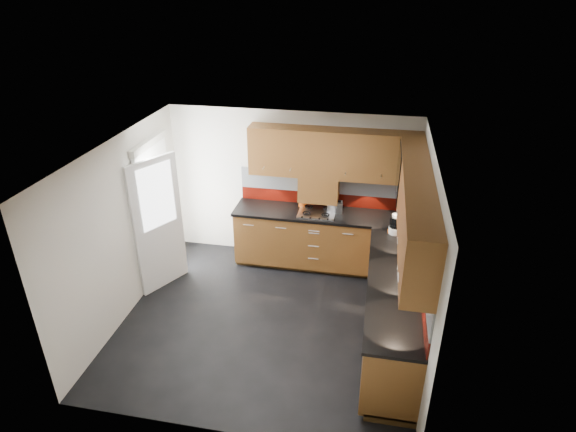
% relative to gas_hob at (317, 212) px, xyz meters
% --- Properties ---
extents(room, '(4.00, 3.80, 2.64)m').
position_rel_gas_hob_xyz_m(room, '(-0.45, -1.47, 0.54)').
color(room, black).
extents(base_cabinets, '(2.70, 3.20, 0.95)m').
position_rel_gas_hob_xyz_m(base_cabinets, '(0.62, -0.75, -0.52)').
color(base_cabinets, brown).
rests_on(base_cabinets, room).
extents(countertop, '(2.72, 3.22, 0.04)m').
position_rel_gas_hob_xyz_m(countertop, '(0.60, -0.77, -0.03)').
color(countertop, black).
rests_on(countertop, base_cabinets).
extents(backsplash, '(2.70, 3.20, 0.54)m').
position_rel_gas_hob_xyz_m(backsplash, '(0.83, -0.54, 0.26)').
color(backsplash, maroon).
rests_on(backsplash, countertop).
extents(upper_cabinets, '(2.50, 3.20, 0.72)m').
position_rel_gas_hob_xyz_m(upper_cabinets, '(0.78, -0.69, 0.88)').
color(upper_cabinets, brown).
rests_on(upper_cabinets, room).
extents(extractor_hood, '(0.60, 0.33, 0.40)m').
position_rel_gas_hob_xyz_m(extractor_hood, '(-0.00, 0.17, 0.33)').
color(extractor_hood, brown).
rests_on(extractor_hood, room).
extents(glass_cabinet, '(0.32, 0.80, 0.66)m').
position_rel_gas_hob_xyz_m(glass_cabinet, '(1.26, -0.40, 0.91)').
color(glass_cabinet, black).
rests_on(glass_cabinet, room).
extents(back_door, '(0.42, 1.19, 2.04)m').
position_rel_gas_hob_xyz_m(back_door, '(-2.23, -0.72, 0.08)').
color(back_door, white).
rests_on(back_door, room).
extents(gas_hob, '(0.55, 0.49, 0.04)m').
position_rel_gas_hob_xyz_m(gas_hob, '(0.00, 0.00, 0.00)').
color(gas_hob, silver).
rests_on(gas_hob, countertop).
extents(utensil_pot, '(0.13, 0.13, 0.47)m').
position_rel_gas_hob_xyz_m(utensil_pot, '(-0.25, 0.20, 0.09)').
color(utensil_pot, '#DC5814').
rests_on(utensil_pot, countertop).
extents(toaster, '(0.25, 0.17, 0.17)m').
position_rel_gas_hob_xyz_m(toaster, '(0.26, 0.09, 0.07)').
color(toaster, silver).
rests_on(toaster, countertop).
extents(food_processor, '(0.18, 0.18, 0.30)m').
position_rel_gas_hob_xyz_m(food_processor, '(1.15, -0.42, 0.12)').
color(food_processor, white).
rests_on(food_processor, countertop).
extents(paper_towel, '(0.13, 0.13, 0.25)m').
position_rel_gas_hob_xyz_m(paper_towel, '(1.24, -1.33, 0.11)').
color(paper_towel, white).
rests_on(paper_towel, countertop).
extents(orange_cloth, '(0.14, 0.12, 0.01)m').
position_rel_gas_hob_xyz_m(orange_cloth, '(1.12, -0.39, -0.01)').
color(orange_cloth, orange).
rests_on(orange_cloth, countertop).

